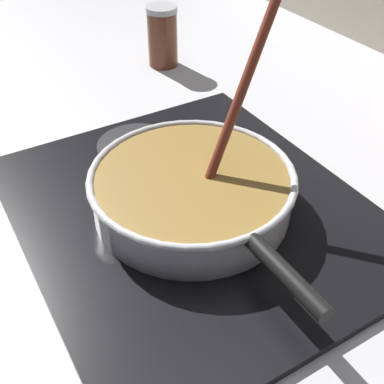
{
  "coord_description": "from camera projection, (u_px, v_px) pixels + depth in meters",
  "views": [
    {
      "loc": [
        0.43,
        -0.2,
        0.49
      ],
      "look_at": [
        -0.05,
        0.08,
        0.04
      ],
      "focal_mm": 45.85,
      "sensor_mm": 36.0,
      "label": 1
    }
  ],
  "objects": [
    {
      "name": "ground",
      "position": [
        159.0,
        262.0,
        0.68
      ],
      "size": [
        2.4,
        1.6,
        0.04
      ],
      "primitive_type": "cube",
      "color": "#B7B7BC"
    },
    {
      "name": "hob_plate",
      "position": [
        192.0,
        211.0,
        0.73
      ],
      "size": [
        0.56,
        0.48,
        0.01
      ],
      "primitive_type": "cube",
      "color": "black",
      "rests_on": "ground"
    },
    {
      "name": "burner_ring",
      "position": [
        192.0,
        205.0,
        0.72
      ],
      "size": [
        0.18,
        0.18,
        0.01
      ],
      "primitive_type": "torus",
      "color": "#592D0C",
      "rests_on": "hob_plate"
    },
    {
      "name": "spare_burner",
      "position": [
        136.0,
        145.0,
        0.85
      ],
      "size": [
        0.14,
        0.14,
        0.01
      ],
      "primitive_type": "cylinder",
      "color": "#262628",
      "rests_on": "hob_plate"
    },
    {
      "name": "cooking_pan",
      "position": [
        193.0,
        189.0,
        0.7
      ],
      "size": [
        0.42,
        0.3,
        0.29
      ],
      "color": "silver",
      "rests_on": "hob_plate"
    },
    {
      "name": "condiment_jar",
      "position": [
        162.0,
        36.0,
        1.1
      ],
      "size": [
        0.07,
        0.07,
        0.13
      ],
      "color": "brown",
      "rests_on": "ground"
    }
  ]
}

